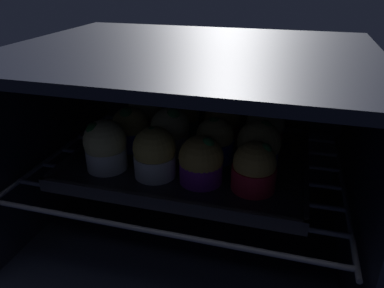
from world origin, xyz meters
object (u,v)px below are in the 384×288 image
muffin_row2_col0 (145,113)px  muffin_row0_col1 (155,153)px  muffin_row2_col3 (265,127)px  baking_tray (192,157)px  muffin_row0_col0 (105,146)px  muffin_row1_col3 (259,145)px  muffin_row2_col2 (222,122)px  muffin_row1_col1 (170,131)px  muffin_row1_col0 (131,129)px  muffin_row1_col2 (215,141)px  muffin_row0_col2 (201,162)px  muffin_row0_col3 (254,168)px  muffin_row2_col1 (182,118)px

muffin_row2_col0 → muffin_row0_col1: bearing=-62.9°
muffin_row2_col0 → muffin_row2_col3: (25.08, 0.39, -0.41)cm
baking_tray → muffin_row0_col0: bearing=-146.3°
muffin_row2_col0 → muffin_row2_col3: 25.08cm
muffin_row1_col3 → muffin_row2_col2: size_ratio=0.96×
muffin_row0_col0 → muffin_row1_col1: muffin_row1_col1 is taller
muffin_row0_col0 → muffin_row2_col0: muffin_row2_col0 is taller
baking_tray → muffin_row1_col3: 12.98cm
muffin_row1_col0 → muffin_row1_col1: bearing=1.0°
muffin_row1_col2 → muffin_row1_col3: bearing=-1.1°
muffin_row0_col2 → muffin_row2_col0: (-16.59, 16.75, 0.43)cm
muffin_row2_col0 → muffin_row1_col3: bearing=-18.9°
muffin_row0_col3 → muffin_row1_col2: bearing=134.5°
muffin_row2_col1 → muffin_row2_col0: bearing=-177.2°
muffin_row0_col2 → muffin_row2_col1: same height
muffin_row0_col2 → muffin_row1_col0: bearing=151.7°
baking_tray → muffin_row1_col0: muffin_row1_col0 is taller
muffin_row1_col3 → muffin_row2_col2: (-8.36, 9.18, -0.01)cm
muffin_row2_col0 → muffin_row2_col1: size_ratio=1.12×
muffin_row0_col2 → muffin_row2_col1: size_ratio=1.01×
muffin_row0_col2 → muffin_row1_col0: size_ratio=0.97×
muffin_row1_col2 → muffin_row2_col2: bearing=93.0°
muffin_row2_col2 → muffin_row2_col1: bearing=-178.3°
muffin_row1_col1 → muffin_row0_col3: bearing=-27.6°
muffin_row1_col2 → muffin_row2_col2: (-0.47, 9.02, 0.13)cm
muffin_row2_col1 → muffin_row1_col0: bearing=-132.9°
baking_tray → muffin_row0_col0: 16.36cm
muffin_row0_col1 → muffin_row1_col0: bearing=133.2°
muffin_row2_col1 → muffin_row2_col3: size_ratio=1.00×
baking_tray → muffin_row1_col1: muffin_row1_col1 is taller
muffin_row0_col1 → muffin_row1_col3: (16.22, 8.36, -0.29)cm
muffin_row0_col1 → muffin_row0_col2: size_ratio=1.07×
muffin_row0_col1 → muffin_row1_col2: size_ratio=1.08×
muffin_row1_col3 → muffin_row2_col2: muffin_row2_col2 is taller
baking_tray → muffin_row1_col3: bearing=-1.7°
muffin_row2_col3 → muffin_row1_col2: bearing=-132.7°
muffin_row0_col2 → baking_tray: bearing=114.7°
muffin_row1_col0 → muffin_row2_col3: muffin_row1_col0 is taller
baking_tray → muffin_row0_col1: bearing=-114.5°
muffin_row0_col1 → muffin_row2_col2: same height
muffin_row2_col1 → muffin_row1_col2: bearing=-44.6°
muffin_row1_col2 → muffin_row2_col1: bearing=135.4°
baking_tray → muffin_row2_col2: bearing=66.3°
muffin_row0_col1 → muffin_row1_col1: size_ratio=0.96×
muffin_row0_col1 → muffin_row1_col0: 12.22cm
muffin_row0_col2 → muffin_row2_col3: bearing=63.7°
muffin_row2_col0 → muffin_row2_col1: (8.08, 0.39, -0.36)cm
muffin_row0_col2 → muffin_row1_col3: (8.28, 8.22, 0.14)cm
muffin_row1_col1 → muffin_row1_col3: (16.57, -0.69, -0.40)cm
muffin_row1_col0 → muffin_row1_col1: (8.01, 0.14, 0.38)cm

